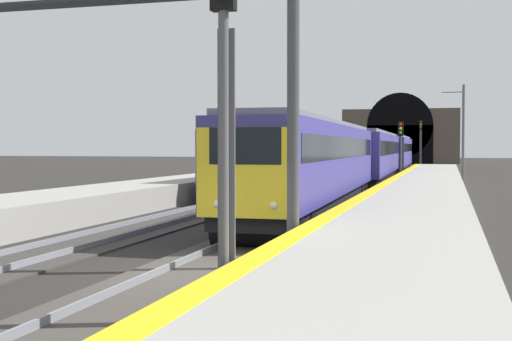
% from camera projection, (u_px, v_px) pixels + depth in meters
% --- Properties ---
extents(ground_plane, '(320.00, 320.00, 0.00)m').
position_uv_depth(ground_plane, '(200.00, 274.00, 15.04)').
color(ground_plane, '#282623').
extents(platform_right, '(112.00, 3.89, 1.05)m').
position_uv_depth(platform_right, '(385.00, 259.00, 13.93)').
color(platform_right, '#9E9B93').
rests_on(platform_right, ground_plane).
extents(platform_right_edge_strip, '(112.00, 0.50, 0.01)m').
position_uv_depth(platform_right_edge_strip, '(303.00, 230.00, 14.37)').
color(platform_right_edge_strip, yellow).
rests_on(platform_right_edge_strip, platform_right).
extents(track_main_line, '(160.00, 3.10, 0.21)m').
position_uv_depth(track_main_line, '(200.00, 272.00, 15.04)').
color(track_main_line, '#423D38').
rests_on(track_main_line, ground_plane).
extents(track_adjacent_line, '(160.00, 2.93, 0.21)m').
position_uv_depth(track_adjacent_line, '(10.00, 262.00, 16.35)').
color(track_adjacent_line, '#383533').
rests_on(track_adjacent_line, ground_plane).
extents(train_main_approaching, '(63.05, 3.16, 3.83)m').
position_uv_depth(train_main_approaching, '(371.00, 155.00, 47.83)').
color(train_main_approaching, navy).
rests_on(train_main_approaching, ground_plane).
extents(train_adjacent_platform, '(63.35, 3.21, 4.70)m').
position_uv_depth(train_adjacent_platform, '(334.00, 153.00, 62.55)').
color(train_adjacent_platform, gray).
rests_on(train_adjacent_platform, ground_plane).
extents(railway_signal_near, '(0.39, 0.38, 5.94)m').
position_uv_depth(railway_signal_near, '(224.00, 98.00, 10.51)').
color(railway_signal_near, '#4C4C54').
rests_on(railway_signal_near, ground_plane).
extents(railway_signal_mid, '(0.39, 0.38, 4.60)m').
position_uv_depth(railway_signal_mid, '(401.00, 146.00, 49.01)').
color(railway_signal_mid, '#38383D').
rests_on(railway_signal_mid, ground_plane).
extents(railway_signal_far, '(0.39, 0.38, 5.99)m').
position_uv_depth(railway_signal_far, '(421.00, 140.00, 83.50)').
color(railway_signal_far, '#38383D').
rests_on(railway_signal_far, ground_plane).
extents(overhead_signal_gantry, '(0.70, 8.85, 7.15)m').
position_uv_depth(overhead_signal_gantry, '(120.00, 39.00, 16.48)').
color(overhead_signal_gantry, '#3F3F47').
rests_on(overhead_signal_gantry, ground_plane).
extents(tunnel_portal, '(2.95, 18.76, 11.49)m').
position_uv_depth(tunnel_portal, '(400.00, 136.00, 111.58)').
color(tunnel_portal, '#51473D').
rests_on(tunnel_portal, ground_plane).
extents(catenary_mast_near, '(0.22, 1.80, 7.82)m').
position_uv_depth(catenary_mast_near, '(463.00, 132.00, 55.33)').
color(catenary_mast_near, '#595B60').
rests_on(catenary_mast_near, ground_plane).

